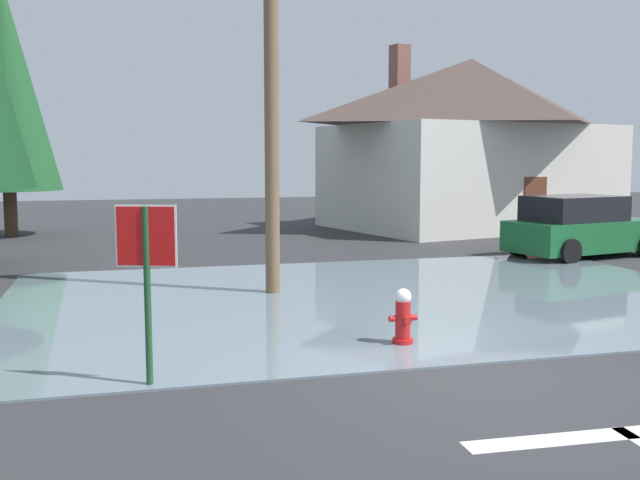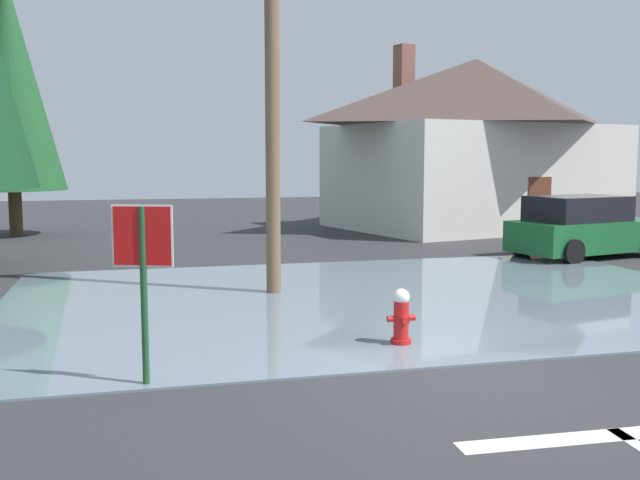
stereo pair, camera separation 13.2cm
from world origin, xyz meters
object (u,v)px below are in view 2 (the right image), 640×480
object	(u,v)px
house	(474,141)
stop_sign_near	(143,258)
parked_car	(583,228)
utility_pole	(272,47)
fire_hydrant	(401,318)
pine_tree_far_center	(10,84)

from	to	relation	value
house	stop_sign_near	bearing A→B (deg)	-126.28
parked_car	house	bearing A→B (deg)	83.44
utility_pole	stop_sign_near	bearing A→B (deg)	-115.36
fire_hydrant	pine_tree_far_center	bearing A→B (deg)	113.57
stop_sign_near	fire_hydrant	bearing A→B (deg)	15.86
house	pine_tree_far_center	size ratio (longest dim) A/B	1.37
house	utility_pole	bearing A→B (deg)	-130.47
pine_tree_far_center	house	bearing A→B (deg)	-3.27
pine_tree_far_center	stop_sign_near	bearing A→B (deg)	-77.82
parked_car	pine_tree_far_center	world-z (taller)	pine_tree_far_center
utility_pole	fire_hydrant	bearing A→B (deg)	-77.21
fire_hydrant	parked_car	distance (m)	11.08
utility_pole	parked_car	distance (m)	10.40
stop_sign_near	fire_hydrant	distance (m)	3.86
parked_car	pine_tree_far_center	bearing A→B (deg)	148.48
fire_hydrant	parked_car	world-z (taller)	parked_car
fire_hydrant	parked_car	xyz separation A→B (m)	(8.07, 7.59, 0.38)
stop_sign_near	utility_pole	size ratio (longest dim) A/B	0.23
parked_car	stop_sign_near	bearing A→B (deg)	-143.51
house	fire_hydrant	bearing A→B (deg)	-119.25
fire_hydrant	house	distance (m)	18.76
stop_sign_near	utility_pole	bearing A→B (deg)	64.64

